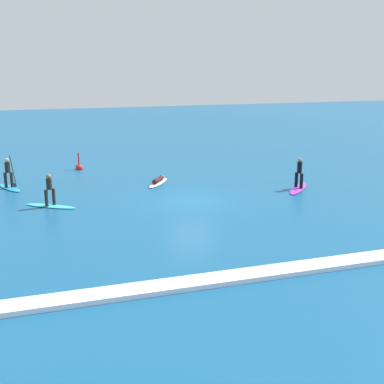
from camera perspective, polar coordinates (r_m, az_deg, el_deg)
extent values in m
plane|color=navy|center=(26.69, 0.00, -1.04)|extent=(120.00, 120.00, 0.00)
ellipsoid|color=purple|center=(29.90, 12.30, 0.44)|extent=(2.66, 2.85, 0.09)
cylinder|color=black|center=(29.92, 12.07, 1.41)|extent=(0.28, 0.28, 0.88)
cylinder|color=black|center=(29.65, 12.63, 1.26)|extent=(0.28, 0.28, 0.88)
cylinder|color=black|center=(29.62, 12.43, 2.81)|extent=(0.40, 0.40, 0.69)
sphere|color=#A37556|center=(29.53, 12.48, 3.66)|extent=(0.30, 0.30, 0.21)
ellipsoid|color=#33C6CC|center=(26.63, -16.14, -1.58)|extent=(2.72, 2.05, 0.08)
cylinder|color=black|center=(26.60, -15.82, -0.52)|extent=(0.24, 0.24, 0.87)
cylinder|color=black|center=(26.42, -16.62, -0.68)|extent=(0.24, 0.24, 0.87)
cylinder|color=black|center=(26.34, -16.33, 0.90)|extent=(0.40, 0.40, 0.56)
sphere|color=brown|center=(26.25, -16.39, 1.76)|extent=(0.36, 0.36, 0.26)
ellipsoid|color=#1E8CD1|center=(31.30, -20.51, 0.46)|extent=(1.70, 2.58, 0.09)
cylinder|color=black|center=(31.21, -20.91, 1.31)|extent=(0.24, 0.24, 0.89)
cylinder|color=black|center=(31.16, -20.27, 1.35)|extent=(0.24, 0.24, 0.89)
cylinder|color=black|center=(31.03, -20.72, 2.69)|extent=(0.40, 0.40, 0.63)
sphere|color=beige|center=(30.95, -20.79, 3.48)|extent=(0.32, 0.32, 0.24)
cylinder|color=black|center=(31.04, -20.15, 2.30)|extent=(0.28, 0.17, 1.93)
cube|color=black|center=(31.23, -20.00, 0.68)|extent=(0.21, 0.14, 0.32)
ellipsoid|color=white|center=(30.62, -3.94, 1.09)|extent=(2.04, 2.60, 0.10)
cylinder|color=#381414|center=(30.53, -3.98, 1.43)|extent=(0.99, 1.27, 0.30)
sphere|color=tan|center=(31.24, -3.48, 1.78)|extent=(0.31, 0.31, 0.22)
sphere|color=red|center=(35.51, -13.02, 2.77)|extent=(0.50, 0.50, 0.50)
cylinder|color=red|center=(35.41, -13.07, 3.53)|extent=(0.11, 0.11, 1.21)
cube|color=white|center=(17.89, 9.85, -9.10)|extent=(20.02, 0.90, 0.18)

